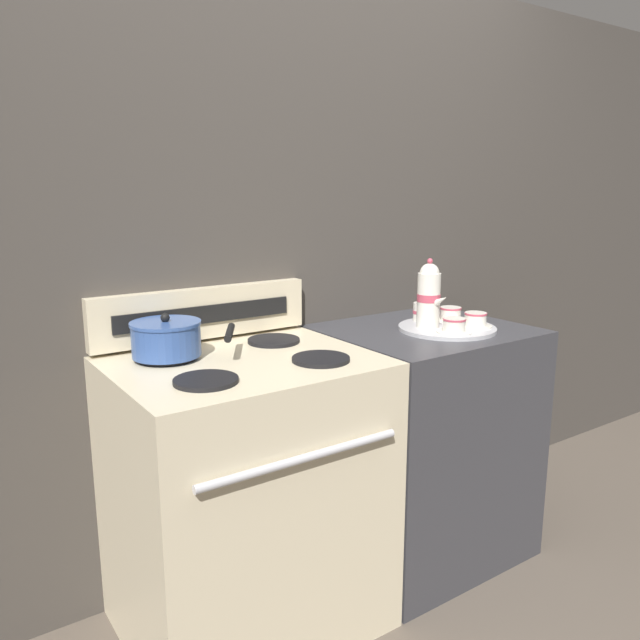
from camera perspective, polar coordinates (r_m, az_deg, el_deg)
The scene contains 12 objects.
ground_plane at distance 2.46m, azimuth 1.71°, elevation -22.68°, with size 6.00×6.00×0.00m, color brown.
wall_back at distance 2.32m, azimuth -3.04°, elevation 4.53°, with size 6.00×0.05×2.20m.
stove at distance 2.07m, azimuth -6.66°, elevation -15.60°, with size 0.78×0.65×0.90m.
control_panel at distance 2.13m, azimuth -10.65°, elevation 0.63°, with size 0.76×0.05×0.17m.
side_counter at distance 2.48m, azimuth 9.31°, elevation -10.88°, with size 0.72×0.62×0.89m.
saucepan at distance 1.94m, azimuth -13.78°, elevation -1.64°, with size 0.32×0.28×0.13m.
serving_tray at distance 2.32m, azimuth 11.53°, elevation -0.74°, with size 0.35×0.35×0.01m.
teapot at distance 2.28m, azimuth 9.93°, elevation 2.27°, with size 0.08×0.14×0.25m.
teacup_left at distance 2.34m, azimuth 14.03°, elevation 0.03°, with size 0.12×0.12×0.05m.
teacup_right at distance 2.22m, azimuth 12.17°, elevation -0.51°, with size 0.12×0.12×0.05m.
teacup_front at distance 2.42m, azimuth 11.81°, elevation 0.55°, with size 0.12×0.12×0.05m.
creamer_jug at distance 2.40m, azimuth 9.35°, elevation 0.75°, with size 0.07×0.07×0.07m.
Camera 1 is at (-1.20, -1.63, 1.41)m, focal length 35.00 mm.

